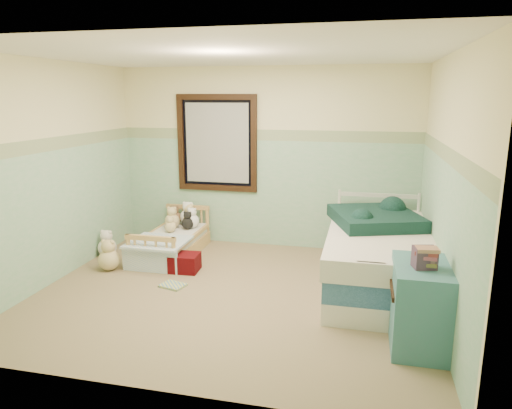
% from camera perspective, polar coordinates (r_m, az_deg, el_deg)
% --- Properties ---
extents(floor, '(4.20, 3.60, 0.02)m').
position_cam_1_polar(floor, '(5.23, -3.02, -10.80)').
color(floor, '#836B4E').
rests_on(floor, ground).
extents(ceiling, '(4.20, 3.60, 0.02)m').
position_cam_1_polar(ceiling, '(4.80, -3.39, 17.92)').
color(ceiling, white).
rests_on(ceiling, wall_back).
extents(wall_back, '(4.20, 0.04, 2.50)m').
position_cam_1_polar(wall_back, '(6.58, 1.20, 5.61)').
color(wall_back, beige).
rests_on(wall_back, floor).
extents(wall_front, '(4.20, 0.04, 2.50)m').
position_cam_1_polar(wall_front, '(3.21, -12.19, -2.62)').
color(wall_front, beige).
rests_on(wall_front, floor).
extents(wall_left, '(0.04, 3.60, 2.50)m').
position_cam_1_polar(wall_left, '(5.80, -23.58, 3.52)').
color(wall_left, beige).
rests_on(wall_left, floor).
extents(wall_right, '(0.04, 3.60, 2.50)m').
position_cam_1_polar(wall_right, '(4.73, 22.07, 1.72)').
color(wall_right, beige).
rests_on(wall_right, floor).
extents(wainscot_mint, '(4.20, 0.01, 1.50)m').
position_cam_1_polar(wainscot_mint, '(6.65, 1.15, 1.32)').
color(wainscot_mint, '#75B187').
rests_on(wainscot_mint, floor).
extents(border_strip, '(4.20, 0.01, 0.15)m').
position_cam_1_polar(border_strip, '(6.53, 1.18, 8.43)').
color(border_strip, '#527351').
rests_on(border_strip, wall_back).
extents(window_frame, '(1.16, 0.06, 1.36)m').
position_cam_1_polar(window_frame, '(6.70, -4.78, 7.42)').
color(window_frame, black).
rests_on(window_frame, wall_back).
extents(window_blinds, '(0.92, 0.01, 1.12)m').
position_cam_1_polar(window_blinds, '(6.71, -4.76, 7.43)').
color(window_blinds, '#B2B2AE').
rests_on(window_blinds, window_frame).
extents(toddler_bed_frame, '(0.66, 1.32, 0.17)m').
position_cam_1_polar(toddler_bed_frame, '(6.48, -10.19, -5.29)').
color(toddler_bed_frame, olive).
rests_on(toddler_bed_frame, floor).
extents(toddler_mattress, '(0.60, 1.26, 0.12)m').
position_cam_1_polar(toddler_mattress, '(6.44, -10.24, -4.07)').
color(toddler_mattress, silver).
rests_on(toddler_mattress, toddler_bed_frame).
extents(patchwork_quilt, '(0.71, 0.66, 0.03)m').
position_cam_1_polar(patchwork_quilt, '(6.06, -11.78, -4.49)').
color(patchwork_quilt, '#6B99DF').
rests_on(patchwork_quilt, toddler_mattress).
extents(plush_bed_brown, '(0.18, 0.18, 0.18)m').
position_cam_1_polar(plush_bed_brown, '(6.90, -9.81, -1.59)').
color(plush_bed_brown, brown).
rests_on(plush_bed_brown, toddler_mattress).
extents(plush_bed_white, '(0.23, 0.23, 0.23)m').
position_cam_1_polar(plush_bed_white, '(6.82, -8.26, -1.52)').
color(plush_bed_white, white).
rests_on(plush_bed_white, toddler_mattress).
extents(plush_bed_tan, '(0.21, 0.21, 0.21)m').
position_cam_1_polar(plush_bed_tan, '(6.68, -10.14, -1.99)').
color(plush_bed_tan, '#D9C085').
rests_on(plush_bed_tan, toddler_mattress).
extents(plush_bed_dark, '(0.17, 0.17, 0.17)m').
position_cam_1_polar(plush_bed_dark, '(6.60, -8.30, -2.26)').
color(plush_bed_dark, black).
rests_on(plush_bed_dark, toddler_mattress).
extents(plush_floor_cream, '(0.25, 0.25, 0.25)m').
position_cam_1_polar(plush_floor_cream, '(6.61, -17.62, -5.01)').
color(plush_floor_cream, white).
rests_on(plush_floor_cream, floor).
extents(plush_floor_tan, '(0.26, 0.26, 0.26)m').
position_cam_1_polar(plush_floor_tan, '(6.09, -17.42, -6.43)').
color(plush_floor_tan, '#D9C085').
rests_on(plush_floor_tan, floor).
extents(twin_bed_frame, '(1.06, 2.11, 0.22)m').
position_cam_1_polar(twin_bed_frame, '(5.49, 14.49, -8.67)').
color(twin_bed_frame, silver).
rests_on(twin_bed_frame, floor).
extents(twin_boxspring, '(1.06, 2.11, 0.22)m').
position_cam_1_polar(twin_boxspring, '(5.41, 14.63, -6.50)').
color(twin_boxspring, navy).
rests_on(twin_boxspring, twin_bed_frame).
extents(twin_mattress, '(1.10, 2.16, 0.22)m').
position_cam_1_polar(twin_mattress, '(5.34, 14.76, -4.27)').
color(twin_mattress, white).
rests_on(twin_mattress, twin_boxspring).
extents(teal_blanket, '(1.16, 1.19, 0.14)m').
position_cam_1_polar(teal_blanket, '(5.58, 14.28, -1.58)').
color(teal_blanket, black).
rests_on(teal_blanket, twin_mattress).
extents(dresser, '(0.45, 0.73, 0.73)m').
position_cam_1_polar(dresser, '(4.31, 19.23, -11.51)').
color(dresser, '#426F7D').
rests_on(dresser, floor).
extents(book_stack, '(0.21, 0.18, 0.18)m').
position_cam_1_polar(book_stack, '(4.08, 19.80, -6.09)').
color(book_stack, brown).
rests_on(book_stack, dresser).
extents(red_pillow, '(0.36, 0.32, 0.22)m').
position_cam_1_polar(red_pillow, '(5.86, -8.65, -6.98)').
color(red_pillow, '#740308').
rests_on(red_pillow, floor).
extents(floor_book, '(0.32, 0.27, 0.02)m').
position_cam_1_polar(floor_book, '(5.46, -10.07, -9.65)').
color(floor_book, yellow).
rests_on(floor_book, floor).
extents(extra_plush_0, '(0.20, 0.20, 0.20)m').
position_cam_1_polar(extra_plush_0, '(6.65, -7.76, -2.01)').
color(extra_plush_0, white).
rests_on(extra_plush_0, toddler_mattress).
extents(extra_plush_1, '(0.15, 0.15, 0.15)m').
position_cam_1_polar(extra_plush_1, '(6.49, -10.36, -2.68)').
color(extra_plush_1, '#D9C085').
rests_on(extra_plush_1, toddler_mattress).
extents(extra_plush_2, '(0.21, 0.21, 0.21)m').
position_cam_1_polar(extra_plush_2, '(6.79, -8.10, -1.63)').
color(extra_plush_2, '#D9C085').
rests_on(extra_plush_2, toddler_mattress).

